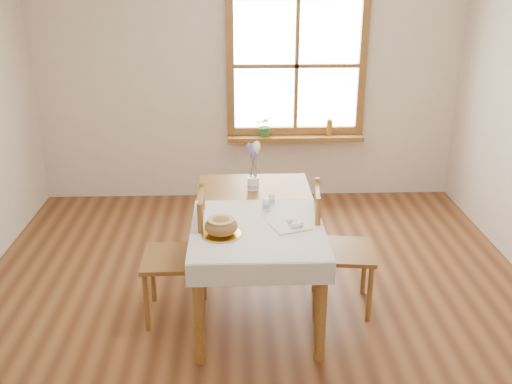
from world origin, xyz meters
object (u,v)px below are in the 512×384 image
at_px(chair_right, 343,249).
at_px(flower_vase, 253,184).
at_px(dining_table, 256,222).
at_px(chair_left, 174,256).
at_px(bread_plate, 221,234).

relative_size(chair_right, flower_vase, 9.36).
bearing_deg(chair_right, dining_table, 86.84).
relative_size(chair_left, chair_right, 1.01).
bearing_deg(chair_left, chair_right, 92.25).
height_order(chair_left, flower_vase, chair_left).
relative_size(dining_table, bread_plate, 6.24).
distance_m(chair_left, chair_right, 1.23).
relative_size(dining_table, flower_vase, 15.60).
bearing_deg(flower_vase, chair_right, -38.82).
height_order(dining_table, bread_plate, bread_plate).
distance_m(chair_right, flower_vase, 0.89).
distance_m(chair_right, bread_plate, 0.98).
xyz_separation_m(chair_left, bread_plate, (0.35, -0.23, 0.28)).
distance_m(dining_table, bread_plate, 0.49).
xyz_separation_m(bread_plate, flower_vase, (0.24, 0.82, 0.03)).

